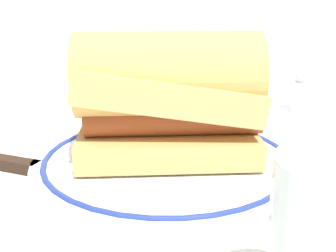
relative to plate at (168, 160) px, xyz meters
name	(u,v)px	position (x,y,z in m)	size (l,w,h in m)	color
ground_plane	(174,169)	(0.01, 0.00, -0.01)	(1.50, 1.50, 0.00)	silver
plate	(168,160)	(0.00, 0.00, 0.00)	(0.27, 0.27, 0.01)	white
sausage_sandwich	(168,95)	(0.00, 0.00, 0.07)	(0.19, 0.12, 0.12)	tan
salt_shaker	(303,90)	(0.17, 0.22, 0.03)	(0.03, 0.03, 0.07)	white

